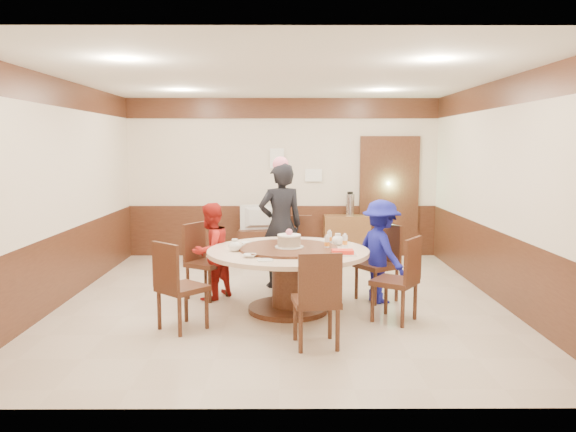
{
  "coord_description": "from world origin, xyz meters",
  "views": [
    {
      "loc": [
        0.05,
        -7.02,
        1.97
      ],
      "look_at": [
        0.08,
        -0.07,
        1.1
      ],
      "focal_mm": 35.0,
      "sensor_mm": 36.0,
      "label": 1
    }
  ],
  "objects_px": {
    "birthday_cake": "(289,241)",
    "thermos": "(350,205)",
    "banquet_table": "(288,267)",
    "person_standing": "(281,225)",
    "television": "(262,217)",
    "person_red": "(211,251)",
    "tv_stand": "(263,244)",
    "shrimp_platter": "(343,253)",
    "person_blue": "(381,251)",
    "side_cabinet": "(347,237)"
  },
  "relations": [
    {
      "from": "tv_stand",
      "to": "banquet_table",
      "type": "bearing_deg",
      "value": -82.28
    },
    {
      "from": "banquet_table",
      "to": "person_blue",
      "type": "distance_m",
      "value": 1.24
    },
    {
      "from": "birthday_cake",
      "to": "thermos",
      "type": "distance_m",
      "value": 3.45
    },
    {
      "from": "tv_stand",
      "to": "thermos",
      "type": "relative_size",
      "value": 2.24
    },
    {
      "from": "person_standing",
      "to": "birthday_cake",
      "type": "distance_m",
      "value": 1.22
    },
    {
      "from": "side_cabinet",
      "to": "banquet_table",
      "type": "bearing_deg",
      "value": -107.94
    },
    {
      "from": "side_cabinet",
      "to": "person_standing",
      "type": "bearing_deg",
      "value": -119.26
    },
    {
      "from": "person_red",
      "to": "person_blue",
      "type": "xyz_separation_m",
      "value": [
        2.17,
        -0.16,
        0.03
      ]
    },
    {
      "from": "birthday_cake",
      "to": "television",
      "type": "bearing_deg",
      "value": 97.87
    },
    {
      "from": "banquet_table",
      "to": "television",
      "type": "bearing_deg",
      "value": 97.72
    },
    {
      "from": "person_blue",
      "to": "thermos",
      "type": "bearing_deg",
      "value": -23.49
    },
    {
      "from": "shrimp_platter",
      "to": "side_cabinet",
      "type": "relative_size",
      "value": 0.38
    },
    {
      "from": "birthday_cake",
      "to": "television",
      "type": "distance_m",
      "value": 3.28
    },
    {
      "from": "side_cabinet",
      "to": "thermos",
      "type": "bearing_deg",
      "value": 0.0
    },
    {
      "from": "person_standing",
      "to": "person_red",
      "type": "relative_size",
      "value": 1.39
    },
    {
      "from": "tv_stand",
      "to": "side_cabinet",
      "type": "relative_size",
      "value": 1.06
    },
    {
      "from": "person_standing",
      "to": "shrimp_platter",
      "type": "relative_size",
      "value": 5.78
    },
    {
      "from": "thermos",
      "to": "banquet_table",
      "type": "bearing_deg",
      "value": -108.73
    },
    {
      "from": "person_blue",
      "to": "thermos",
      "type": "distance_m",
      "value": 2.87
    },
    {
      "from": "person_standing",
      "to": "tv_stand",
      "type": "distance_m",
      "value": 2.14
    },
    {
      "from": "person_standing",
      "to": "television",
      "type": "xyz_separation_m",
      "value": [
        -0.34,
        2.03,
        -0.15
      ]
    },
    {
      "from": "thermos",
      "to": "tv_stand",
      "type": "bearing_deg",
      "value": -178.88
    },
    {
      "from": "person_blue",
      "to": "thermos",
      "type": "relative_size",
      "value": 3.42
    },
    {
      "from": "shrimp_platter",
      "to": "tv_stand",
      "type": "xyz_separation_m",
      "value": [
        -1.05,
        3.58,
        -0.53
      ]
    },
    {
      "from": "person_red",
      "to": "thermos",
      "type": "xyz_separation_m",
      "value": [
        2.1,
        2.69,
        0.32
      ]
    },
    {
      "from": "person_blue",
      "to": "side_cabinet",
      "type": "relative_size",
      "value": 1.63
    },
    {
      "from": "person_red",
      "to": "television",
      "type": "height_order",
      "value": "person_red"
    },
    {
      "from": "side_cabinet",
      "to": "thermos",
      "type": "relative_size",
      "value": 2.11
    },
    {
      "from": "banquet_table",
      "to": "shrimp_platter",
      "type": "relative_size",
      "value": 6.38
    },
    {
      "from": "person_blue",
      "to": "tv_stand",
      "type": "distance_m",
      "value": 3.28
    },
    {
      "from": "shrimp_platter",
      "to": "tv_stand",
      "type": "bearing_deg",
      "value": 106.31
    },
    {
      "from": "birthday_cake",
      "to": "side_cabinet",
      "type": "distance_m",
      "value": 3.47
    },
    {
      "from": "banquet_table",
      "to": "birthday_cake",
      "type": "relative_size",
      "value": 5.63
    },
    {
      "from": "banquet_table",
      "to": "person_red",
      "type": "relative_size",
      "value": 1.54
    },
    {
      "from": "television",
      "to": "shrimp_platter",
      "type": "bearing_deg",
      "value": 95.27
    },
    {
      "from": "person_standing",
      "to": "television",
      "type": "height_order",
      "value": "person_standing"
    },
    {
      "from": "person_blue",
      "to": "thermos",
      "type": "height_order",
      "value": "person_blue"
    },
    {
      "from": "banquet_table",
      "to": "thermos",
      "type": "bearing_deg",
      "value": 71.27
    },
    {
      "from": "tv_stand",
      "to": "thermos",
      "type": "height_order",
      "value": "thermos"
    },
    {
      "from": "person_red",
      "to": "tv_stand",
      "type": "bearing_deg",
      "value": -157.69
    },
    {
      "from": "person_standing",
      "to": "shrimp_platter",
      "type": "distance_m",
      "value": 1.71
    },
    {
      "from": "banquet_table",
      "to": "thermos",
      "type": "relative_size",
      "value": 5.04
    },
    {
      "from": "thermos",
      "to": "person_standing",
      "type": "bearing_deg",
      "value": -120.31
    },
    {
      "from": "banquet_table",
      "to": "person_blue",
      "type": "bearing_deg",
      "value": 18.75
    },
    {
      "from": "person_blue",
      "to": "birthday_cake",
      "type": "bearing_deg",
      "value": 84.93
    },
    {
      "from": "banquet_table",
      "to": "side_cabinet",
      "type": "distance_m",
      "value": 3.42
    },
    {
      "from": "person_red",
      "to": "banquet_table",
      "type": "bearing_deg",
      "value": 94.68
    },
    {
      "from": "person_red",
      "to": "person_blue",
      "type": "bearing_deg",
      "value": 119.81
    },
    {
      "from": "tv_stand",
      "to": "person_standing",
      "type": "bearing_deg",
      "value": -80.5
    },
    {
      "from": "shrimp_platter",
      "to": "tv_stand",
      "type": "height_order",
      "value": "shrimp_platter"
    }
  ]
}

